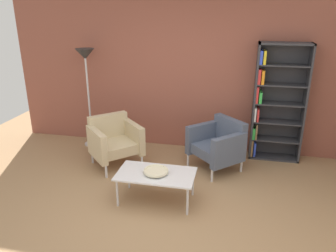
# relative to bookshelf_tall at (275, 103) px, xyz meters

# --- Properties ---
(ground_plane) EXTENTS (8.32, 8.32, 0.00)m
(ground_plane) POSITION_rel_bookshelf_tall_xyz_m (-1.39, -2.25, -0.95)
(ground_plane) COLOR #9E7751
(brick_back_panel) EXTENTS (6.40, 0.12, 2.90)m
(brick_back_panel) POSITION_rel_bookshelf_tall_xyz_m (-1.39, 0.21, 0.50)
(brick_back_panel) COLOR brown
(brick_back_panel) RESTS_ON ground_plane
(bookshelf_tall) EXTENTS (0.80, 0.30, 1.90)m
(bookshelf_tall) POSITION_rel_bookshelf_tall_xyz_m (0.00, 0.00, 0.00)
(bookshelf_tall) COLOR #333338
(bookshelf_tall) RESTS_ON ground_plane
(coffee_table_low) EXTENTS (1.00, 0.56, 0.40)m
(coffee_table_low) POSITION_rel_bookshelf_tall_xyz_m (-1.55, -1.70, -0.59)
(coffee_table_low) COLOR silver
(coffee_table_low) RESTS_ON ground_plane
(decorative_bowl) EXTENTS (0.32, 0.32, 0.05)m
(decorative_bowl) POSITION_rel_bookshelf_tall_xyz_m (-1.55, -1.70, -0.52)
(decorative_bowl) COLOR beige
(decorative_bowl) RESTS_ON coffee_table_low
(armchair_corner_red) EXTENTS (0.95, 0.95, 0.78)m
(armchair_corner_red) POSITION_rel_bookshelf_tall_xyz_m (-2.46, -0.80, -0.54)
(armchair_corner_red) COLOR #C6B289
(armchair_corner_red) RESTS_ON ground_plane
(armchair_spare_guest) EXTENTS (0.95, 0.95, 0.78)m
(armchair_spare_guest) POSITION_rel_bookshelf_tall_xyz_m (-0.83, -0.60, -0.54)
(armchair_spare_guest) COLOR #4C566B
(armchair_spare_guest) RESTS_ON ground_plane
(floor_lamp_torchiere) EXTENTS (0.32, 0.32, 1.74)m
(floor_lamp_torchiere) POSITION_rel_bookshelf_tall_xyz_m (-3.16, -0.14, 0.49)
(floor_lamp_torchiere) COLOR silver
(floor_lamp_torchiere) RESTS_ON ground_plane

